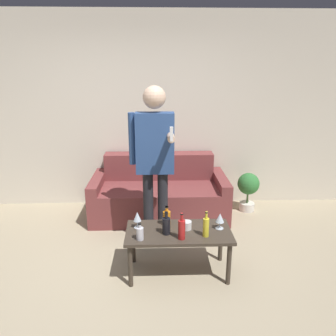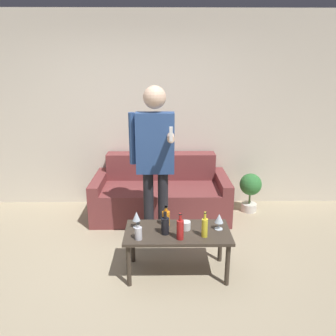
{
  "view_description": "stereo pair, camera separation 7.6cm",
  "coord_description": "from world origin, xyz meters",
  "px_view_note": "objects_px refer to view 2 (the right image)",
  "views": [
    {
      "loc": [
        0.29,
        -2.56,
        1.94
      ],
      "look_at": [
        0.41,
        0.7,
        0.95
      ],
      "focal_mm": 35.0,
      "sensor_mm": 36.0,
      "label": 1
    },
    {
      "loc": [
        0.37,
        -2.57,
        1.94
      ],
      "look_at": [
        0.41,
        0.7,
        0.95
      ],
      "focal_mm": 35.0,
      "sensor_mm": 36.0,
      "label": 2
    }
  ],
  "objects_px": {
    "coffee_table": "(178,236)",
    "person_standing_front": "(155,154)",
    "couch": "(161,194)",
    "bottle_orange": "(138,233)"
  },
  "relations": [
    {
      "from": "couch",
      "to": "coffee_table",
      "type": "bearing_deg",
      "value": -82.91
    },
    {
      "from": "couch",
      "to": "bottle_orange",
      "type": "relative_size",
      "value": 11.11
    },
    {
      "from": "couch",
      "to": "person_standing_front",
      "type": "xyz_separation_m",
      "value": [
        -0.05,
        -0.81,
        0.78
      ]
    },
    {
      "from": "coffee_table",
      "to": "person_standing_front",
      "type": "height_order",
      "value": "person_standing_front"
    },
    {
      "from": "bottle_orange",
      "to": "coffee_table",
      "type": "bearing_deg",
      "value": 22.87
    },
    {
      "from": "coffee_table",
      "to": "person_standing_front",
      "type": "bearing_deg",
      "value": 111.37
    },
    {
      "from": "coffee_table",
      "to": "person_standing_front",
      "type": "distance_m",
      "value": 0.92
    },
    {
      "from": "couch",
      "to": "bottle_orange",
      "type": "xyz_separation_m",
      "value": [
        -0.19,
        -1.55,
        0.23
      ]
    },
    {
      "from": "couch",
      "to": "coffee_table",
      "type": "relative_size",
      "value": 1.79
    },
    {
      "from": "couch",
      "to": "person_standing_front",
      "type": "bearing_deg",
      "value": -93.8
    }
  ]
}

